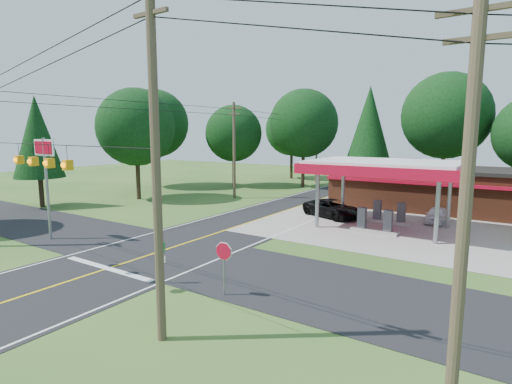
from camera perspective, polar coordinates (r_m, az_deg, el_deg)
The scene contains 17 objects.
ground at distance 24.04m, azimuth -13.43°, elevation -8.27°, with size 120.00×120.00×0.00m, color #2E591F.
main_highway at distance 24.03m, azimuth -13.43°, elevation -8.24°, with size 8.00×120.00×0.02m, color black.
cross_road at distance 24.03m, azimuth -13.43°, elevation -8.23°, with size 70.00×7.00×0.02m, color black.
lane_center_yellow at distance 24.03m, azimuth -13.43°, elevation -8.21°, with size 0.15×110.00×0.00m, color yellow.
gas_canopy at distance 29.83m, azimuth 17.88°, elevation 3.11°, with size 10.60×7.40×4.88m.
convenience_store at distance 39.55m, azimuth 23.05°, elevation 0.60°, with size 16.40×7.55×3.80m.
utility_pole_near_right at distance 12.83m, azimuth -14.13°, elevation 4.46°, with size 1.80×0.30×11.50m.
utility_pole_far_left at distance 41.91m, azimuth -3.14°, elevation 6.16°, with size 1.80×0.30×10.00m.
utility_pole_right_b at distance 10.31m, azimuth 27.74°, elevation -1.37°, with size 1.80×0.30×10.00m.
utility_pole_north at distance 55.85m, azimuth 8.63°, elevation 6.15°, with size 0.30×0.30×9.50m.
overhead_beacons at distance 20.38m, azimuth -28.46°, elevation 5.76°, with size 17.04×2.04×1.03m.
treeline_backdrop at distance 42.81m, azimuth 11.44°, elevation 9.12°, with size 70.27×51.59×13.30m.
suv_car at distance 33.17m, azimuth 10.81°, elevation -2.34°, with size 5.17×5.17×1.44m, color black.
sedan_car at distance 33.59m, azimuth 24.40°, elevation -3.04°, with size 3.45×3.45×1.18m, color white.
big_stop_sign at distance 28.50m, azimuth -27.90°, elevation 3.43°, with size 2.42×0.26×6.53m.
octagonal_stop_sign at distance 16.84m, azimuth -4.64°, elevation -9.06°, with size 0.82×0.11×2.34m.
route_sign_post at distance 18.69m, azimuth -13.45°, elevation -8.77°, with size 0.44×0.20×2.26m.
Camera 1 is at (16.95, -15.64, 6.76)m, focal length 28.00 mm.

